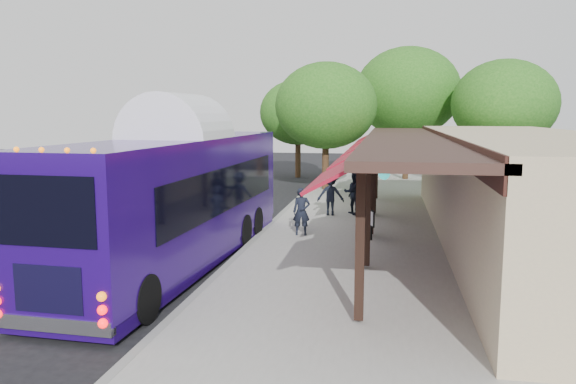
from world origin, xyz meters
The scene contains 15 objects.
ground centered at (0.00, 0.00, 0.00)m, with size 90.00×90.00×0.00m, color black.
sidewalk centered at (5.00, 4.00, 0.07)m, with size 10.00×40.00×0.15m, color #9E9B93.
curb centered at (0.05, 4.00, 0.07)m, with size 0.20×40.00×0.16m, color gray.
station_shelter centered at (8.38, 4.00, 1.85)m, with size 8.15×20.00×3.60m.
coach_bus centered at (-1.45, 0.12, 2.04)m, with size 3.01×11.97×3.80m.
city_bus centered at (-5.44, 0.24, 1.56)m, with size 2.83×10.60×2.82m.
ped_a centered at (1.47, 3.75, 0.95)m, with size 0.58×0.38×1.59m, color black.
ped_b centered at (2.97, 8.21, 1.01)m, with size 0.83×0.65×1.72m, color black.
ped_c centered at (3.18, 7.79, 0.98)m, with size 0.97×0.40×1.65m, color black.
ped_d centered at (2.06, 7.64, 0.99)m, with size 1.08×0.62×1.67m, color black.
sign_board centered at (3.81, 3.33, 0.83)m, with size 0.21×0.43×1.00m.
tree_left centered at (1.02, 15.34, 4.61)m, with size 5.40×5.40×6.92m.
tree_mid centered at (5.42, 21.00, 5.51)m, with size 6.45×6.45×8.25m.
tree_right centered at (10.36, 17.17, 4.72)m, with size 5.53×5.53×7.08m.
tree_far centered at (-1.53, 21.97, 4.27)m, with size 5.00×5.00×6.40m.
Camera 1 is at (4.24, -14.60, 4.22)m, focal length 35.00 mm.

